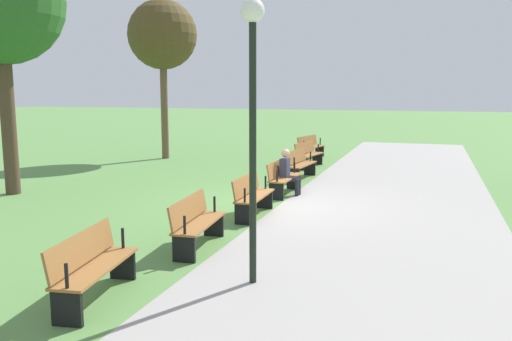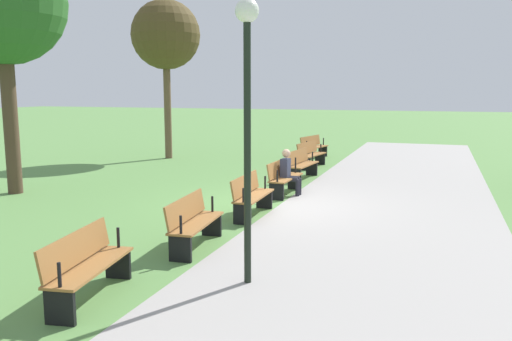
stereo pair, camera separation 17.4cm
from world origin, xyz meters
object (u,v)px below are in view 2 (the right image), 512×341
at_px(bench_0, 313,147).
at_px(bench_5, 193,221).
at_px(tree_0, 166,36).
at_px(bench_6, 86,264).
at_px(lamp_post, 247,89).
at_px(bench_2, 302,164).
at_px(bench_3, 284,177).
at_px(bench_1, 310,154).
at_px(tree_1, 2,3).
at_px(bench_4, 251,195).
at_px(person_seated, 289,171).

xyz_separation_m(bench_0, bench_5, (12.45, 0.79, 0.00)).
relative_size(bench_5, tree_0, 0.28).
xyz_separation_m(bench_6, lamp_post, (-1.25, 1.77, 2.26)).
height_order(bench_2, bench_3, same).
distance_m(bench_1, bench_6, 12.48).
xyz_separation_m(bench_0, bench_2, (4.95, 0.79, 0.00)).
xyz_separation_m(bench_1, tree_1, (7.19, -6.31, 4.42)).
xyz_separation_m(bench_0, tree_0, (1.91, -5.50, 4.33)).
bearing_deg(lamp_post, bench_2, -170.53).
relative_size(bench_1, tree_0, 0.28).
bearing_deg(tree_0, lamp_post, 33.33).
xyz_separation_m(bench_1, bench_2, (2.49, 0.32, 0.00)).
bearing_deg(tree_0, bench_4, 38.71).
bearing_deg(bench_0, bench_2, 21.77).
bearing_deg(bench_6, bench_1, 170.92).
xyz_separation_m(person_seated, tree_0, (-5.54, -6.58, 4.17)).
bearing_deg(bench_6, tree_0, -164.46).
bearing_deg(tree_1, bench_5, 67.08).
height_order(bench_1, lamp_post, lamp_post).
bearing_deg(bench_0, lamp_post, 22.04).
distance_m(bench_0, bench_1, 2.51).
height_order(bench_4, bench_5, same).
height_order(bench_1, tree_0, tree_0).
xyz_separation_m(bench_1, bench_5, (9.99, 0.32, 0.00)).
distance_m(person_seated, tree_0, 9.56).
relative_size(bench_1, bench_2, 1.01).
relative_size(bench_6, tree_0, 0.28).
xyz_separation_m(bench_1, person_seated, (5.00, 0.62, 0.17)).
bearing_deg(bench_6, lamp_post, 116.11).
relative_size(bench_0, bench_5, 1.02).
bearing_deg(bench_3, bench_5, 0.01).
bearing_deg(tree_1, bench_6, 50.04).
relative_size(bench_5, lamp_post, 0.44).
relative_size(bench_2, bench_3, 1.01).
bearing_deg(bench_2, bench_3, 9.07).
distance_m(bench_0, person_seated, 7.54).
relative_size(bench_4, person_seated, 1.40).
distance_m(bench_3, person_seated, 0.22).
relative_size(bench_0, tree_1, 0.26).
height_order(bench_6, tree_1, tree_1).
relative_size(bench_2, bench_4, 1.01).
distance_m(bench_4, lamp_post, 4.55).
xyz_separation_m(bench_4, tree_1, (-0.30, -6.78, 4.42)).
xyz_separation_m(bench_0, person_seated, (7.46, 1.09, 0.17)).
relative_size(bench_5, bench_6, 0.99).
bearing_deg(lamp_post, bench_5, -130.24).
relative_size(bench_1, person_seated, 1.43).
bearing_deg(person_seated, tree_1, -70.63).
relative_size(bench_4, bench_5, 0.99).
bearing_deg(bench_1, bench_5, 10.89).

